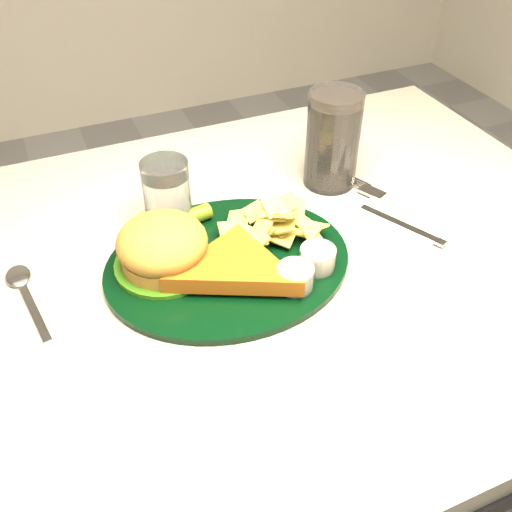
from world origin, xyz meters
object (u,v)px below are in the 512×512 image
at_px(dinner_plate, 227,244).
at_px(water_glass, 167,196).
at_px(cola_glass, 333,140).
at_px(fork_napkin, 397,221).
at_px(table, 229,423).

distance_m(dinner_plate, water_glass, 0.13).
relative_size(dinner_plate, cola_glass, 2.17).
xyz_separation_m(water_glass, fork_napkin, (0.32, -0.13, -0.05)).
bearing_deg(cola_glass, water_glass, -177.46).
bearing_deg(water_glass, table, -73.58).
bearing_deg(table, fork_napkin, -2.16).
relative_size(water_glass, fork_napkin, 0.59).
relative_size(cola_glass, fork_napkin, 0.85).
relative_size(table, cola_glass, 7.61).
xyz_separation_m(dinner_plate, fork_napkin, (0.27, -0.01, -0.03)).
bearing_deg(cola_glass, fork_napkin, -74.98).
relative_size(dinner_plate, fork_napkin, 1.85).
xyz_separation_m(table, dinner_plate, (0.01, 0.00, 0.41)).
bearing_deg(water_glass, cola_glass, 2.54).
relative_size(table, fork_napkin, 6.49).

